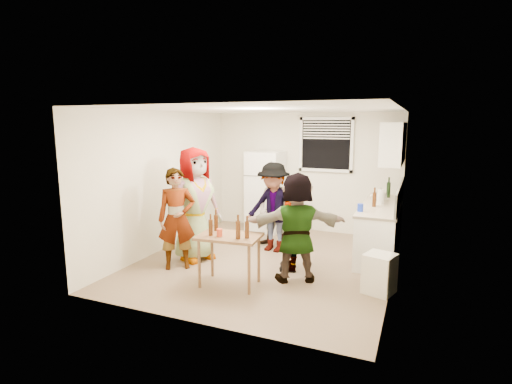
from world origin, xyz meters
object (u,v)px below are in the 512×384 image
at_px(wine_bottle, 388,197).
at_px(guest_back_right, 273,250).
at_px(guest_stripe, 178,267).
at_px(guest_black, 291,269).
at_px(beer_bottle_table, 238,239).
at_px(guest_grey, 197,259).
at_px(trash_bin, 379,275).
at_px(refrigerator, 266,191).
at_px(red_cup, 220,236).
at_px(serving_table, 230,285).
at_px(guest_back_left, 275,247).
at_px(guest_orange, 296,280).
at_px(beer_bottle_counter, 374,207).
at_px(blue_cup, 360,211).
at_px(kettle, 380,201).

relative_size(wine_bottle, guest_back_right, 0.18).
relative_size(guest_stripe, guest_black, 1.09).
bearing_deg(beer_bottle_table, guest_grey, 143.67).
height_order(trash_bin, guest_back_right, trash_bin).
bearing_deg(wine_bottle, beer_bottle_table, -119.07).
xyz_separation_m(refrigerator, beer_bottle_table, (0.80, -3.09, -0.11)).
relative_size(red_cup, guest_grey, 0.06).
xyz_separation_m(serving_table, red_cup, (-0.10, -0.10, 0.74)).
height_order(guest_back_left, guest_orange, guest_back_left).
height_order(guest_grey, guest_back_right, guest_grey).
bearing_deg(guest_stripe, beer_bottle_table, -53.46).
distance_m(trash_bin, guest_grey, 3.04).
distance_m(beer_bottle_counter, guest_orange, 1.94).
bearing_deg(blue_cup, red_cup, -136.10).
bearing_deg(kettle, guest_back_right, -142.00).
height_order(wine_bottle, guest_orange, wine_bottle).
height_order(kettle, blue_cup, kettle).
distance_m(wine_bottle, trash_bin, 2.50).
relative_size(wine_bottle, serving_table, 0.33).
relative_size(beer_bottle_counter, guest_black, 0.16).
xyz_separation_m(kettle, guest_back_left, (-1.78, -0.64, -0.90)).
bearing_deg(beer_bottle_counter, refrigerator, 156.94).
height_order(kettle, guest_back_left, kettle).
bearing_deg(wine_bottle, kettle, -103.07).
distance_m(wine_bottle, guest_black, 2.55).
bearing_deg(guest_stripe, kettle, 2.39).
bearing_deg(guest_stripe, red_cup, -58.03).
height_order(beer_bottle_counter, guest_back_left, beer_bottle_counter).
relative_size(trash_bin, guest_grey, 0.29).
height_order(guest_grey, guest_back_left, guest_grey).
relative_size(serving_table, guest_back_left, 0.58).
relative_size(kettle, guest_stripe, 0.16).
relative_size(refrigerator, serving_table, 1.95).
bearing_deg(guest_back_right, wine_bottle, 41.74).
height_order(refrigerator, guest_back_left, refrigerator).
distance_m(red_cup, guest_stripe, 1.29).
distance_m(beer_bottle_table, guest_grey, 1.67).
distance_m(blue_cup, guest_grey, 2.85).
bearing_deg(kettle, guest_black, -113.22).
xyz_separation_m(blue_cup, trash_bin, (0.42, -0.97, -0.65)).
distance_m(kettle, guest_stripe, 3.73).
xyz_separation_m(guest_black, guest_orange, (0.20, -0.40, 0.00)).
xyz_separation_m(guest_stripe, guest_orange, (1.90, 0.22, 0.00)).
relative_size(kettle, beer_bottle_table, 1.01).
distance_m(trash_bin, guest_orange, 1.21).
height_order(guest_stripe, guest_black, guest_stripe).
bearing_deg(guest_grey, kettle, -32.16).
distance_m(serving_table, red_cup, 0.75).
distance_m(blue_cup, guest_orange, 1.53).
height_order(kettle, guest_stripe, kettle).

